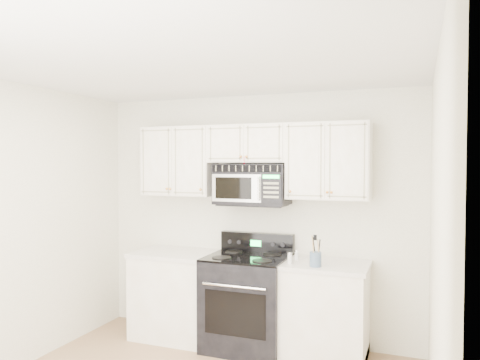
% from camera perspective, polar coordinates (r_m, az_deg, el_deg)
% --- Properties ---
extents(room, '(3.51, 3.51, 2.61)m').
position_cam_1_polar(room, '(3.46, -7.79, -7.47)').
color(room, olive).
rests_on(room, ground).
extents(base_cabinet_left, '(0.86, 0.65, 0.92)m').
position_cam_1_polar(base_cabinet_left, '(5.26, -7.85, -13.94)').
color(base_cabinet_left, white).
rests_on(base_cabinet_left, ground).
extents(base_cabinet_right, '(0.86, 0.65, 0.92)m').
position_cam_1_polar(base_cabinet_right, '(4.73, 10.07, -15.77)').
color(base_cabinet_right, white).
rests_on(base_cabinet_right, ground).
extents(range, '(0.80, 0.73, 1.13)m').
position_cam_1_polar(range, '(4.89, 0.92, -14.46)').
color(range, black).
rests_on(range, ground).
extents(upper_cabinets, '(2.44, 0.37, 0.75)m').
position_cam_1_polar(upper_cabinets, '(4.86, 1.20, 2.76)').
color(upper_cabinets, white).
rests_on(upper_cabinets, ground).
extents(microwave, '(0.75, 0.43, 0.42)m').
position_cam_1_polar(microwave, '(4.83, 1.48, -0.50)').
color(microwave, black).
rests_on(microwave, ground).
extents(utensil_crock, '(0.11, 0.11, 0.29)m').
position_cam_1_polar(utensil_crock, '(4.42, 9.19, -9.46)').
color(utensil_crock, slate).
rests_on(utensil_crock, base_cabinet_right).
extents(shaker_salt, '(0.05, 0.05, 0.11)m').
position_cam_1_polar(shaker_salt, '(4.52, 6.09, -9.41)').
color(shaker_salt, silver).
rests_on(shaker_salt, base_cabinet_right).
extents(shaker_pepper, '(0.04, 0.04, 0.10)m').
position_cam_1_polar(shaker_pepper, '(4.68, 6.93, -9.07)').
color(shaker_pepper, silver).
rests_on(shaker_pepper, base_cabinet_right).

